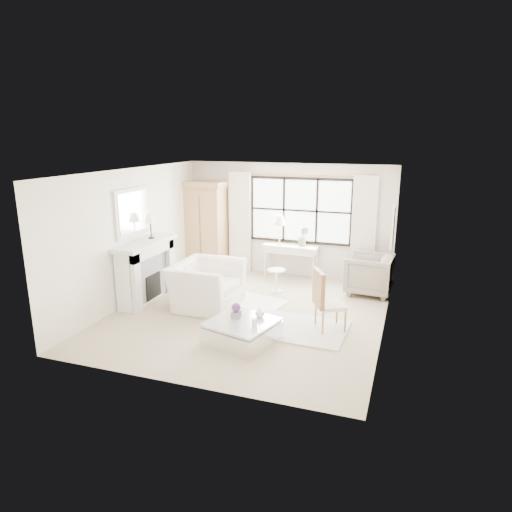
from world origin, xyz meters
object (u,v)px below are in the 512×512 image
(armoire, at_px, (205,225))
(console_table, at_px, (291,261))
(club_armchair, at_px, (206,285))
(coffee_table, at_px, (242,332))

(armoire, bearing_deg, console_table, 4.51)
(armoire, relative_size, console_table, 1.69)
(console_table, height_order, club_armchair, club_armchair)
(armoire, relative_size, club_armchair, 1.63)
(armoire, height_order, club_armchair, armoire)
(armoire, distance_m, coffee_table, 4.50)
(armoire, height_order, coffee_table, armoire)
(coffee_table, bearing_deg, console_table, 107.48)
(console_table, relative_size, club_armchair, 0.96)
(coffee_table, bearing_deg, armoire, 137.59)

